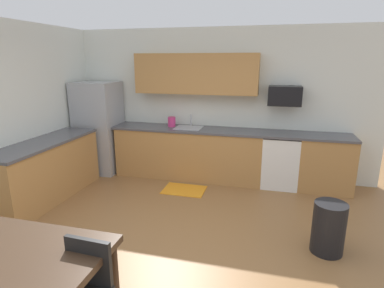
{
  "coord_description": "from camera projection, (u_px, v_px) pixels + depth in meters",
  "views": [
    {
      "loc": [
        1.06,
        -3.09,
        2.13
      ],
      "look_at": [
        0.0,
        1.0,
        1.0
      ],
      "focal_mm": 29.36,
      "sensor_mm": 36.0,
      "label": 1
    }
  ],
  "objects": [
    {
      "name": "ground_plane",
      "position": [
        171.0,
        247.0,
        3.7
      ],
      "size": [
        12.0,
        12.0,
        0.0
      ],
      "primitive_type": "plane",
      "color": "olive"
    },
    {
      "name": "wall_back",
      "position": [
        214.0,
        104.0,
        5.83
      ],
      "size": [
        5.8,
        0.1,
        2.7
      ],
      "primitive_type": "cube",
      "color": "silver",
      "rests_on": "ground"
    },
    {
      "name": "cabinet_run_back",
      "position": [
        188.0,
        154.0,
        5.83
      ],
      "size": [
        2.69,
        0.6,
        0.9
      ],
      "primitive_type": "cube",
      "color": "#AD7A42",
      "rests_on": "ground"
    },
    {
      "name": "cabinet_run_back_right",
      "position": [
        325.0,
        164.0,
        5.26
      ],
      "size": [
        0.86,
        0.6,
        0.9
      ],
      "primitive_type": "cube",
      "color": "#AD7A42",
      "rests_on": "ground"
    },
    {
      "name": "cabinet_run_left",
      "position": [
        46.0,
        172.0,
        4.89
      ],
      "size": [
        0.6,
        2.0,
        0.9
      ],
      "primitive_type": "cube",
      "color": "#AD7A42",
      "rests_on": "ground"
    },
    {
      "name": "countertop_back",
      "position": [
        210.0,
        130.0,
        5.61
      ],
      "size": [
        4.8,
        0.64,
        0.04
      ],
      "primitive_type": "cube",
      "color": "#4C4C51",
      "rests_on": "cabinet_run_back"
    },
    {
      "name": "countertop_left",
      "position": [
        43.0,
        143.0,
        4.77
      ],
      "size": [
        0.64,
        2.0,
        0.04
      ],
      "primitive_type": "cube",
      "color": "#4C4C51",
      "rests_on": "cabinet_run_left"
    },
    {
      "name": "upper_cabinets_back",
      "position": [
        196.0,
        74.0,
        5.56
      ],
      "size": [
        2.2,
        0.34,
        0.7
      ],
      "primitive_type": "cube",
      "color": "#AD7A42"
    },
    {
      "name": "refrigerator",
      "position": [
        99.0,
        128.0,
        6.08
      ],
      "size": [
        0.76,
        0.7,
        1.74
      ],
      "primitive_type": "cube",
      "color": "#9EA0A5",
      "rests_on": "ground"
    },
    {
      "name": "oven_range",
      "position": [
        280.0,
        160.0,
        5.43
      ],
      "size": [
        0.6,
        0.6,
        0.91
      ],
      "color": "white",
      "rests_on": "ground"
    },
    {
      "name": "microwave",
      "position": [
        285.0,
        96.0,
        5.24
      ],
      "size": [
        0.54,
        0.36,
        0.32
      ],
      "primitive_type": "cube",
      "color": "black"
    },
    {
      "name": "sink_basin",
      "position": [
        189.0,
        131.0,
        5.72
      ],
      "size": [
        0.48,
        0.4,
        0.14
      ],
      "primitive_type": "cube",
      "color": "#A5A8AD",
      "rests_on": "countertop_back"
    },
    {
      "name": "sink_faucet",
      "position": [
        191.0,
        121.0,
        5.85
      ],
      "size": [
        0.02,
        0.02,
        0.24
      ],
      "primitive_type": "cylinder",
      "color": "#B2B5BA",
      "rests_on": "countertop_back"
    },
    {
      "name": "dining_table",
      "position": [
        12.0,
        260.0,
        2.37
      ],
      "size": [
        1.4,
        0.9,
        0.73
      ],
      "color": "#422D1E",
      "rests_on": "ground"
    },
    {
      "name": "chair_near_table",
      "position": [
        82.0,
        288.0,
        2.31
      ],
      "size": [
        0.42,
        0.42,
        0.85
      ],
      "color": "black",
      "rests_on": "ground"
    },
    {
      "name": "trash_bin",
      "position": [
        329.0,
        228.0,
        3.54
      ],
      "size": [
        0.36,
        0.36,
        0.6
      ],
      "primitive_type": "cylinder",
      "color": "black",
      "rests_on": "ground"
    },
    {
      "name": "floor_mat",
      "position": [
        184.0,
        190.0,
        5.32
      ],
      "size": [
        0.7,
        0.5,
        0.01
      ],
      "primitive_type": "cube",
      "color": "orange",
      "rests_on": "ground"
    },
    {
      "name": "kettle",
      "position": [
        172.0,
        122.0,
        5.81
      ],
      "size": [
        0.14,
        0.14,
        0.2
      ],
      "primitive_type": "cylinder",
      "color": "#CC3372",
      "rests_on": "countertop_back"
    }
  ]
}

